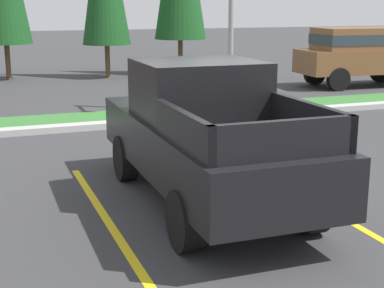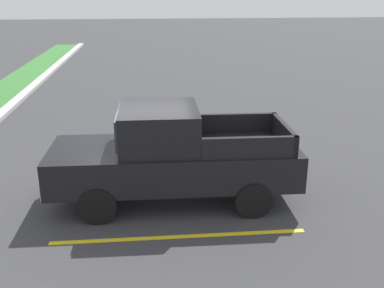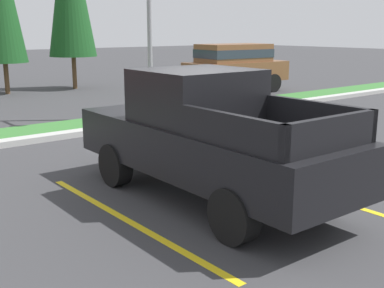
# 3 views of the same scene
# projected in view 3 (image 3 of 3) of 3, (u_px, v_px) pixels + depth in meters

# --- Properties ---
(ground_plane) EXTENTS (120.00, 120.00, 0.00)m
(ground_plane) POSITION_uv_depth(u_px,v_px,m) (203.00, 180.00, 9.15)
(ground_plane) COLOR #38383A
(parking_line_near) EXTENTS (0.12, 4.80, 0.01)m
(parking_line_near) POSITION_uv_depth(u_px,v_px,m) (127.00, 220.00, 7.20)
(parking_line_near) COLOR yellow
(parking_line_near) RESTS_ON ground
(parking_line_far) EXTENTS (0.12, 4.80, 0.01)m
(parking_line_far) POSITION_uv_depth(u_px,v_px,m) (272.00, 180.00, 9.08)
(parking_line_far) COLOR yellow
(parking_line_far) RESTS_ON ground
(curb_strip) EXTENTS (56.00, 0.40, 0.15)m
(curb_strip) POSITION_uv_depth(u_px,v_px,m) (81.00, 133.00, 12.93)
(curb_strip) COLOR #B2B2AD
(curb_strip) RESTS_ON ground
(grass_median) EXTENTS (56.00, 1.80, 0.06)m
(grass_median) POSITION_uv_depth(u_px,v_px,m) (63.00, 128.00, 13.77)
(grass_median) COLOR #387533
(grass_median) RESTS_ON ground
(pickup_truck_main) EXTENTS (2.04, 5.26, 2.10)m
(pickup_truck_main) POSITION_uv_depth(u_px,v_px,m) (206.00, 136.00, 7.94)
(pickup_truck_main) COLOR black
(pickup_truck_main) RESTS_ON ground
(suv_distant) EXTENTS (4.72, 2.22, 2.10)m
(suv_distant) POSITION_uv_depth(u_px,v_px,m) (235.00, 64.00, 21.46)
(suv_distant) COLOR black
(suv_distant) RESTS_ON ground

